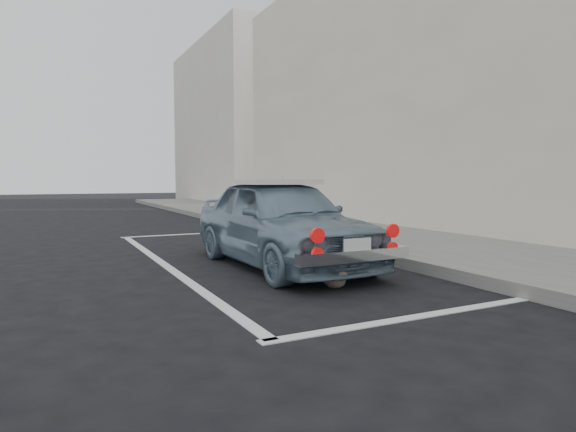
# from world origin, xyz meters

# --- Properties ---
(ground) EXTENTS (80.00, 80.00, 0.00)m
(ground) POSITION_xyz_m (0.00, 0.00, 0.00)
(ground) COLOR black
(ground) RESTS_ON ground
(sidewalk) EXTENTS (2.80, 40.00, 0.15)m
(sidewalk) POSITION_xyz_m (3.20, 2.00, 0.07)
(sidewalk) COLOR slate
(sidewalk) RESTS_ON ground
(shop_building) EXTENTS (3.50, 18.00, 7.00)m
(shop_building) POSITION_xyz_m (6.33, 4.00, 3.49)
(shop_building) COLOR beige
(shop_building) RESTS_ON ground
(building_far) EXTENTS (3.50, 10.00, 8.00)m
(building_far) POSITION_xyz_m (6.35, 20.00, 4.00)
(building_far) COLOR beige
(building_far) RESTS_ON ground
(pline_rear) EXTENTS (3.00, 0.12, 0.01)m
(pline_rear) POSITION_xyz_m (0.50, -0.50, 0.00)
(pline_rear) COLOR silver
(pline_rear) RESTS_ON ground
(pline_front) EXTENTS (3.00, 0.12, 0.01)m
(pline_front) POSITION_xyz_m (0.50, 6.50, 0.00)
(pline_front) COLOR silver
(pline_front) RESTS_ON ground
(pline_side) EXTENTS (0.12, 7.00, 0.01)m
(pline_side) POSITION_xyz_m (-0.90, 3.00, 0.00)
(pline_side) COLOR silver
(pline_side) RESTS_ON ground
(retro_coupe) EXTENTS (1.47, 3.56, 1.20)m
(retro_coupe) POSITION_xyz_m (0.49, 2.22, 0.61)
(retro_coupe) COLOR gray
(retro_coupe) RESTS_ON ground
(cat) EXTENTS (0.22, 0.49, 0.26)m
(cat) POSITION_xyz_m (0.42, 0.74, 0.12)
(cat) COLOR brown
(cat) RESTS_ON ground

